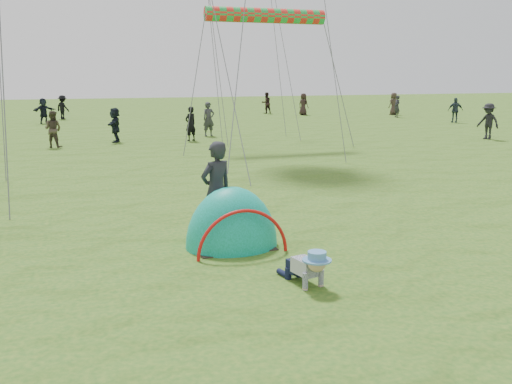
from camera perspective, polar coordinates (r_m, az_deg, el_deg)
name	(u,v)px	position (r m, az deg, el deg)	size (l,w,h in m)	color
ground	(299,281)	(9.25, 4.37, -8.90)	(140.00, 140.00, 0.00)	#235219
crawling_toddler	(308,266)	(9.00, 5.20, -7.38)	(0.57, 0.82, 0.63)	black
popup_tent	(232,246)	(11.04, -2.43, -5.40)	(1.79, 1.48, 2.32)	#057C4D
standing_adult	(216,190)	(11.36, -3.99, 0.18)	(0.71, 0.47, 1.96)	#212228
crowd_person_0	(209,119)	(30.22, -4.75, 7.28)	(0.65, 0.43, 1.78)	#313136
crowd_person_1	(53,129)	(27.04, -19.64, 5.94)	(0.79, 0.62, 1.63)	#41362D
crowd_person_3	(488,121)	(30.98, 22.21, 6.56)	(1.16, 0.66, 1.79)	black
crowd_person_4	(394,104)	(46.98, 13.60, 8.58)	(0.85, 0.56, 1.75)	#372A24
crowd_person_5	(44,111)	(40.19, -20.47, 7.61)	(1.54, 0.49, 1.66)	black
crowd_person_6	(191,124)	(28.15, -6.56, 6.79)	(0.61, 0.40, 1.67)	black
crowd_person_8	(455,110)	(40.63, 19.31, 7.73)	(0.97, 0.40, 1.66)	#293640
crowd_person_9	(63,107)	(43.54, -18.76, 8.03)	(1.10, 0.63, 1.71)	black
crowd_person_10	(303,104)	(45.59, 4.76, 8.75)	(0.83, 0.54, 1.71)	black
crowd_person_11	(115,125)	(28.31, -13.91, 6.53)	(1.53, 0.49, 1.65)	black
crowd_person_12	(397,106)	(44.35, 13.92, 8.31)	(0.59, 0.39, 1.62)	#25252B
crowd_person_13	(266,103)	(47.25, 1.03, 8.90)	(0.83, 0.65, 1.72)	black
rainbow_tube_kite	(266,16)	(26.10, 0.99, 17.23)	(0.64, 0.64, 5.45)	red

